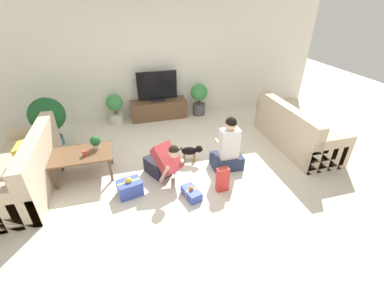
{
  "coord_description": "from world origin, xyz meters",
  "views": [
    {
      "loc": [
        -0.77,
        -3.57,
        2.71
      ],
      "look_at": [
        0.24,
        0.13,
        0.45
      ],
      "focal_mm": 24.0,
      "sensor_mm": 36.0,
      "label": 1
    }
  ],
  "objects_px": {
    "tv": "(157,88)",
    "gift_bag_a": "(223,179)",
    "mug": "(85,153)",
    "potted_plant_back_right": "(199,97)",
    "coffee_table": "(82,156)",
    "tv_console": "(159,109)",
    "potted_plant_back_left": "(115,108)",
    "tabletop_plant": "(95,142)",
    "sofa_left": "(25,170)",
    "person_kneeling": "(163,162)",
    "dog": "(192,151)",
    "gift_box_b": "(130,187)",
    "person_sitting": "(228,149)",
    "gift_box_a": "(191,193)",
    "potted_plant_corner_left": "(47,117)",
    "sofa_right": "(295,131)"
  },
  "relations": [
    {
      "from": "tv",
      "to": "gift_bag_a",
      "type": "distance_m",
      "value": 3.1
    },
    {
      "from": "mug",
      "to": "potted_plant_back_right",
      "type": "bearing_deg",
      "value": 39.21
    },
    {
      "from": "tv",
      "to": "coffee_table",
      "type": "bearing_deg",
      "value": -127.86
    },
    {
      "from": "tv_console",
      "to": "potted_plant_back_left",
      "type": "relative_size",
      "value": 1.88
    },
    {
      "from": "coffee_table",
      "to": "tv",
      "type": "relative_size",
      "value": 1.02
    },
    {
      "from": "coffee_table",
      "to": "mug",
      "type": "relative_size",
      "value": 8.03
    },
    {
      "from": "tv_console",
      "to": "tv",
      "type": "height_order",
      "value": "tv"
    },
    {
      "from": "coffee_table",
      "to": "tabletop_plant",
      "type": "xyz_separation_m",
      "value": [
        0.23,
        0.11,
        0.17
      ]
    },
    {
      "from": "sofa_left",
      "to": "tv_console",
      "type": "bearing_deg",
      "value": 130.61
    },
    {
      "from": "person_kneeling",
      "to": "dog",
      "type": "relative_size",
      "value": 1.77
    },
    {
      "from": "sofa_left",
      "to": "person_kneeling",
      "type": "xyz_separation_m",
      "value": [
        2.13,
        -0.36,
        0.01
      ]
    },
    {
      "from": "tv",
      "to": "potted_plant_back_left",
      "type": "relative_size",
      "value": 1.32
    },
    {
      "from": "potted_plant_back_left",
      "to": "person_kneeling",
      "type": "bearing_deg",
      "value": -73.25
    },
    {
      "from": "gift_box_b",
      "to": "mug",
      "type": "relative_size",
      "value": 3.37
    },
    {
      "from": "coffee_table",
      "to": "person_sitting",
      "type": "xyz_separation_m",
      "value": [
        2.41,
        -0.41,
        -0.03
      ]
    },
    {
      "from": "potted_plant_back_left",
      "to": "gift_bag_a",
      "type": "relative_size",
      "value": 1.64
    },
    {
      "from": "potted_plant_back_right",
      "to": "gift_box_a",
      "type": "height_order",
      "value": "potted_plant_back_right"
    },
    {
      "from": "dog",
      "to": "potted_plant_back_right",
      "type": "bearing_deg",
      "value": -6.44
    },
    {
      "from": "coffee_table",
      "to": "tv_console",
      "type": "height_order",
      "value": "tv_console"
    },
    {
      "from": "coffee_table",
      "to": "person_kneeling",
      "type": "relative_size",
      "value": 1.19
    },
    {
      "from": "person_sitting",
      "to": "dog",
      "type": "xyz_separation_m",
      "value": [
        -0.56,
        0.35,
        -0.15
      ]
    },
    {
      "from": "tv_console",
      "to": "gift_box_a",
      "type": "height_order",
      "value": "tv_console"
    },
    {
      "from": "tv_console",
      "to": "potted_plant_back_left",
      "type": "distance_m",
      "value": 1.04
    },
    {
      "from": "gift_box_a",
      "to": "tv",
      "type": "bearing_deg",
      "value": 90.29
    },
    {
      "from": "tv_console",
      "to": "person_sitting",
      "type": "xyz_separation_m",
      "value": [
        0.83,
        -2.44,
        0.14
      ]
    },
    {
      "from": "potted_plant_back_right",
      "to": "gift_box_b",
      "type": "height_order",
      "value": "potted_plant_back_right"
    },
    {
      "from": "sofa_left",
      "to": "gift_box_b",
      "type": "height_order",
      "value": "sofa_left"
    },
    {
      "from": "tv",
      "to": "dog",
      "type": "distance_m",
      "value": 2.18
    },
    {
      "from": "potted_plant_back_right",
      "to": "person_sitting",
      "type": "distance_m",
      "value": 2.4
    },
    {
      "from": "tv",
      "to": "dog",
      "type": "xyz_separation_m",
      "value": [
        0.28,
        -2.09,
        -0.55
      ]
    },
    {
      "from": "gift_box_a",
      "to": "gift_bag_a",
      "type": "height_order",
      "value": "gift_bag_a"
    },
    {
      "from": "potted_plant_corner_left",
      "to": "mug",
      "type": "distance_m",
      "value": 1.57
    },
    {
      "from": "potted_plant_corner_left",
      "to": "potted_plant_back_right",
      "type": "bearing_deg",
      "value": 12.07
    },
    {
      "from": "person_kneeling",
      "to": "dog",
      "type": "bearing_deg",
      "value": 3.9
    },
    {
      "from": "sofa_left",
      "to": "tv",
      "type": "height_order",
      "value": "tv"
    },
    {
      "from": "dog",
      "to": "tv_console",
      "type": "bearing_deg",
      "value": 21.21
    },
    {
      "from": "tv_console",
      "to": "mug",
      "type": "bearing_deg",
      "value": -125.47
    },
    {
      "from": "person_sitting",
      "to": "mug",
      "type": "distance_m",
      "value": 2.36
    },
    {
      "from": "sofa_right",
      "to": "coffee_table",
      "type": "bearing_deg",
      "value": 89.68
    },
    {
      "from": "potted_plant_back_right",
      "to": "tabletop_plant",
      "type": "bearing_deg",
      "value": -141.7
    },
    {
      "from": "tv",
      "to": "potted_plant_back_left",
      "type": "distance_m",
      "value": 1.09
    },
    {
      "from": "potted_plant_back_right",
      "to": "potted_plant_back_left",
      "type": "xyz_separation_m",
      "value": [
        -2.05,
        0.0,
        -0.06
      ]
    },
    {
      "from": "person_sitting",
      "to": "dog",
      "type": "relative_size",
      "value": 2.17
    },
    {
      "from": "potted_plant_back_left",
      "to": "potted_plant_corner_left",
      "type": "bearing_deg",
      "value": -150.65
    },
    {
      "from": "sofa_right",
      "to": "tv_console",
      "type": "relative_size",
      "value": 1.45
    },
    {
      "from": "sofa_left",
      "to": "mug",
      "type": "xyz_separation_m",
      "value": [
        0.92,
        -0.03,
        0.18
      ]
    },
    {
      "from": "person_kneeling",
      "to": "gift_box_a",
      "type": "height_order",
      "value": "person_kneeling"
    },
    {
      "from": "potted_plant_back_left",
      "to": "gift_box_b",
      "type": "relative_size",
      "value": 1.77
    },
    {
      "from": "gift_bag_a",
      "to": "coffee_table",
      "type": "bearing_deg",
      "value": 155.23
    },
    {
      "from": "potted_plant_corner_left",
      "to": "potted_plant_back_left",
      "type": "xyz_separation_m",
      "value": [
        1.26,
        0.71,
        -0.23
      ]
    }
  ]
}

